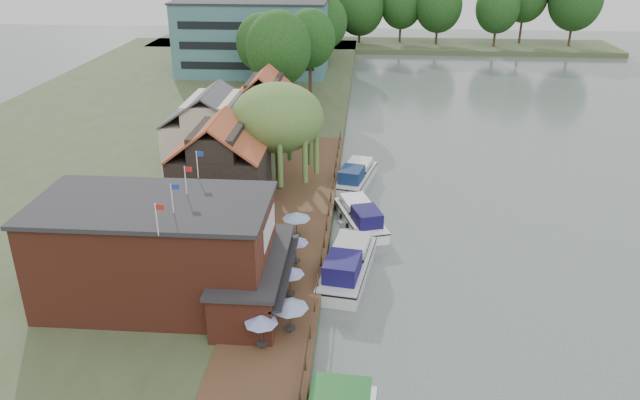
{
  "coord_description": "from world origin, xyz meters",
  "views": [
    {
      "loc": [
        -2.22,
        -36.75,
        24.61
      ],
      "look_at": [
        -6.0,
        12.0,
        3.0
      ],
      "focal_mm": 35.0,
      "sensor_mm": 36.0,
      "label": 1
    }
  ],
  "objects_px": {
    "umbrella_2": "(290,282)",
    "umbrella_4": "(297,226)",
    "cottage_c": "(265,107)",
    "cottage_a": "(220,164)",
    "pub": "(185,252)",
    "umbrella_3": "(296,250)",
    "willow": "(278,138)",
    "umbrella_0": "(262,332)",
    "umbrella_1": "(290,316)",
    "cottage_b": "(213,130)",
    "cruiser_2": "(356,173)",
    "cruiser_0": "(347,261)",
    "cruiser_1": "(361,213)",
    "hotel_block": "(253,37)"
  },
  "relations": [
    {
      "from": "cottage_a",
      "to": "umbrella_3",
      "type": "xyz_separation_m",
      "value": [
        7.79,
        -9.84,
        -2.96
      ]
    },
    {
      "from": "umbrella_2",
      "to": "cruiser_0",
      "type": "distance_m",
      "value": 6.31
    },
    {
      "from": "umbrella_1",
      "to": "cruiser_0",
      "type": "height_order",
      "value": "umbrella_1"
    },
    {
      "from": "pub",
      "to": "cruiser_1",
      "type": "bearing_deg",
      "value": 51.55
    },
    {
      "from": "umbrella_3",
      "to": "pub",
      "type": "bearing_deg",
      "value": -142.72
    },
    {
      "from": "cottage_b",
      "to": "umbrella_4",
      "type": "height_order",
      "value": "cottage_b"
    },
    {
      "from": "umbrella_3",
      "to": "hotel_block",
      "type": "bearing_deg",
      "value": 102.66
    },
    {
      "from": "willow",
      "to": "umbrella_0",
      "type": "relative_size",
      "value": 4.39
    },
    {
      "from": "umbrella_0",
      "to": "cruiser_1",
      "type": "relative_size",
      "value": 0.25
    },
    {
      "from": "pub",
      "to": "umbrella_1",
      "type": "bearing_deg",
      "value": -24.99
    },
    {
      "from": "pub",
      "to": "cottage_c",
      "type": "height_order",
      "value": "cottage_c"
    },
    {
      "from": "umbrella_0",
      "to": "umbrella_1",
      "type": "bearing_deg",
      "value": 49.32
    },
    {
      "from": "umbrella_2",
      "to": "umbrella_4",
      "type": "xyz_separation_m",
      "value": [
        -0.53,
        8.75,
        0.0
      ]
    },
    {
      "from": "umbrella_1",
      "to": "cruiser_1",
      "type": "xyz_separation_m",
      "value": [
        4.12,
        17.92,
        -1.13
      ]
    },
    {
      "from": "cottage_a",
      "to": "umbrella_2",
      "type": "height_order",
      "value": "cottage_a"
    },
    {
      "from": "umbrella_2",
      "to": "pub",
      "type": "bearing_deg",
      "value": -175.04
    },
    {
      "from": "pub",
      "to": "umbrella_4",
      "type": "relative_size",
      "value": 8.42
    },
    {
      "from": "umbrella_3",
      "to": "cruiser_0",
      "type": "xyz_separation_m",
      "value": [
        3.88,
        0.41,
        -0.98
      ]
    },
    {
      "from": "hotel_block",
      "to": "cruiser_0",
      "type": "xyz_separation_m",
      "value": [
        18.66,
        -65.43,
        -5.84
      ]
    },
    {
      "from": "pub",
      "to": "cruiser_1",
      "type": "distance_m",
      "value": 18.82
    },
    {
      "from": "cottage_c",
      "to": "willow",
      "type": "distance_m",
      "value": 14.46
    },
    {
      "from": "cottage_c",
      "to": "cruiser_1",
      "type": "bearing_deg",
      "value": -59.49
    },
    {
      "from": "umbrella_2",
      "to": "umbrella_3",
      "type": "distance_m",
      "value": 4.57
    },
    {
      "from": "umbrella_2",
      "to": "cottage_c",
      "type": "bearing_deg",
      "value": 101.67
    },
    {
      "from": "hotel_block",
      "to": "cruiser_2",
      "type": "bearing_deg",
      "value": -68.06
    },
    {
      "from": "cruiser_0",
      "to": "cottage_b",
      "type": "bearing_deg",
      "value": 135.73
    },
    {
      "from": "cottage_b",
      "to": "cottage_c",
      "type": "relative_size",
      "value": 1.13
    },
    {
      "from": "umbrella_1",
      "to": "umbrella_3",
      "type": "bearing_deg",
      "value": 93.97
    },
    {
      "from": "cottage_a",
      "to": "umbrella_1",
      "type": "relative_size",
      "value": 3.59
    },
    {
      "from": "cottage_a",
      "to": "cottage_b",
      "type": "distance_m",
      "value": 10.44
    },
    {
      "from": "pub",
      "to": "cruiser_0",
      "type": "relative_size",
      "value": 1.87
    },
    {
      "from": "umbrella_0",
      "to": "umbrella_2",
      "type": "relative_size",
      "value": 1.0
    },
    {
      "from": "pub",
      "to": "umbrella_4",
      "type": "xyz_separation_m",
      "value": [
        6.37,
        9.34,
        -2.36
      ]
    },
    {
      "from": "umbrella_4",
      "to": "cruiser_2",
      "type": "height_order",
      "value": "umbrella_4"
    },
    {
      "from": "cottage_a",
      "to": "cruiser_0",
      "type": "xyz_separation_m",
      "value": [
        11.66,
        -9.43,
        -3.94
      ]
    },
    {
      "from": "pub",
      "to": "cruiser_1",
      "type": "height_order",
      "value": "pub"
    },
    {
      "from": "cottage_b",
      "to": "cruiser_0",
      "type": "bearing_deg",
      "value": -52.95
    },
    {
      "from": "cottage_c",
      "to": "umbrella_1",
      "type": "relative_size",
      "value": 3.55
    },
    {
      "from": "umbrella_3",
      "to": "cruiser_1",
      "type": "relative_size",
      "value": 0.25
    },
    {
      "from": "pub",
      "to": "umbrella_2",
      "type": "bearing_deg",
      "value": 4.96
    },
    {
      "from": "pub",
      "to": "umbrella_0",
      "type": "xyz_separation_m",
      "value": [
        5.9,
        -5.17,
        -2.36
      ]
    },
    {
      "from": "umbrella_3",
      "to": "cruiser_2",
      "type": "bearing_deg",
      "value": 78.04
    },
    {
      "from": "hotel_block",
      "to": "umbrella_0",
      "type": "distance_m",
      "value": 77.58
    },
    {
      "from": "cruiser_0",
      "to": "willow",
      "type": "bearing_deg",
      "value": 125.09
    },
    {
      "from": "pub",
      "to": "cottage_c",
      "type": "relative_size",
      "value": 2.35
    },
    {
      "from": "cottage_b",
      "to": "cruiser_2",
      "type": "distance_m",
      "value": 15.4
    },
    {
      "from": "willow",
      "to": "umbrella_4",
      "type": "xyz_separation_m",
      "value": [
        2.87,
        -10.66,
        -3.93
      ]
    },
    {
      "from": "willow",
      "to": "cruiser_2",
      "type": "height_order",
      "value": "willow"
    },
    {
      "from": "cottage_c",
      "to": "umbrella_1",
      "type": "distance_m",
      "value": 38.28
    },
    {
      "from": "pub",
      "to": "hotel_block",
      "type": "xyz_separation_m",
      "value": [
        -8.0,
        71.0,
        2.5
      ]
    }
  ]
}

